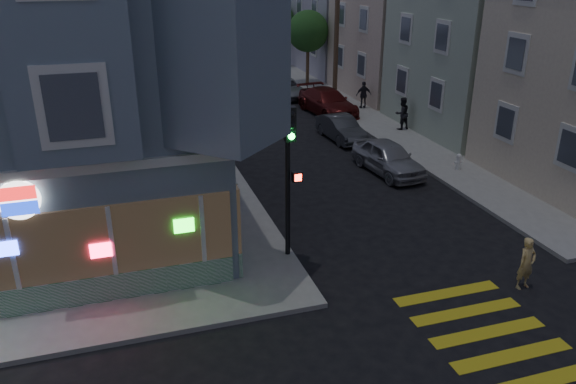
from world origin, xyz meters
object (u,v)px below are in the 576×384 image
running_child (527,263)px  parked_car_a (388,157)px  utility_pole (337,28)px  traffic_signal (290,157)px  pedestrian_b (364,95)px  parked_car_b (341,128)px  parked_car_d (286,88)px  parked_car_c (328,102)px  street_tree_far (277,21)px  fire_hydrant (459,161)px  pedestrian_a (402,113)px  street_tree_near (308,31)px

running_child → parked_car_a: size_ratio=0.38×
utility_pole → running_child: 23.29m
utility_pole → parked_car_a: utility_pole is taller
traffic_signal → pedestrian_b: bearing=59.2°
running_child → parked_car_b: running_child is taller
parked_car_d → traffic_signal: bearing=-103.2°
running_child → parked_car_b: (0.48, 14.95, -0.16)m
running_child → parked_car_c: (1.73, 20.15, -0.03)m
pedestrian_b → traffic_signal: (-10.18, -16.76, 2.44)m
utility_pole → parked_car_b: 9.23m
street_tree_far → fire_hydrant: bearing=-89.6°
utility_pole → running_child: utility_pole is taller
pedestrian_b → running_child: bearing=83.9°
utility_pole → parked_car_a: bearing=-101.6°
pedestrian_a → fire_hydrant: size_ratio=2.47×
parked_car_a → running_child: bearing=-98.7°
pedestrian_a → parked_car_d: (-3.55, 9.98, -0.41)m
running_child → parked_car_a: (0.57, 9.75, -0.07)m
street_tree_far → fire_hydrant: (0.18, -27.84, -3.41)m
utility_pole → parked_car_d: utility_pole is taller
traffic_signal → parked_car_d: bearing=73.5°
street_tree_far → running_child: size_ratio=3.36×
running_child → parked_car_d: running_child is taller
street_tree_far → traffic_signal: size_ratio=1.10×
street_tree_near → pedestrian_a: (0.80, -13.35, -2.91)m
fire_hydrant → utility_pole: bearing=91.6°
pedestrian_b → fire_hydrant: (-0.62, -11.48, -0.46)m
parked_car_a → fire_hydrant: parked_car_a is taller
parked_car_a → parked_car_c: parked_car_c is taller
pedestrian_a → parked_car_d: pedestrian_a is taller
parked_car_a → parked_car_d: bearing=84.2°
parked_car_c → traffic_signal: traffic_signal is taller
utility_pole → pedestrian_a: utility_pole is taller
street_tree_near → traffic_signal: (-9.38, -25.12, -0.52)m
utility_pole → fire_hydrant: bearing=-88.4°
utility_pole → parked_car_d: bearing=134.1°
parked_car_a → traffic_signal: traffic_signal is taller
pedestrian_a → parked_car_b: (-3.75, -0.42, -0.40)m
utility_pole → pedestrian_b: (1.00, -2.36, -3.82)m
street_tree_near → parked_car_d: street_tree_near is taller
utility_pole → traffic_signal: (-9.18, -19.12, -1.38)m
parked_car_b → parked_car_d: 10.40m
fire_hydrant → street_tree_near: bearing=90.5°
utility_pole → street_tree_near: (0.20, 6.00, -0.86)m
parked_car_c → fire_hydrant: (1.88, -11.27, -0.23)m
parked_car_d → street_tree_far: bearing=80.2°
street_tree_far → pedestrian_b: size_ratio=3.19×
pedestrian_a → pedestrian_b: 4.99m
parked_car_a → fire_hydrant: (3.04, -0.87, -0.19)m
street_tree_near → parked_car_a: street_tree_near is taller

